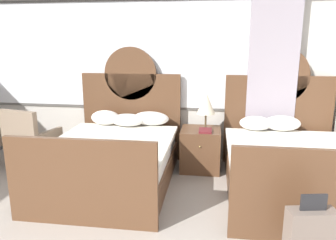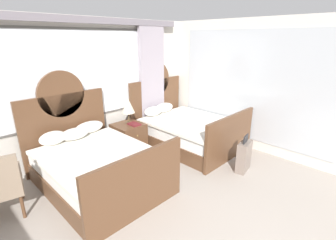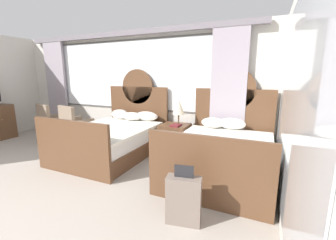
# 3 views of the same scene
# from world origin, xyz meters

# --- Properties ---
(wall_back_window) EXTENTS (6.85, 0.22, 2.70)m
(wall_back_window) POSITION_xyz_m (0.00, 4.24, 1.43)
(wall_back_window) COLOR beige
(wall_back_window) RESTS_ON ground_plane
(wall_right_mirror) EXTENTS (0.08, 4.83, 2.70)m
(wall_right_mirror) POSITION_xyz_m (3.45, 1.84, 1.35)
(wall_right_mirror) COLOR beige
(wall_right_mirror) RESTS_ON ground_plane
(bed_near_window) EXTENTS (1.58, 2.15, 1.79)m
(bed_near_window) POSITION_xyz_m (0.31, 3.16, 0.37)
(bed_near_window) COLOR brown
(bed_near_window) RESTS_ON ground_plane
(bed_near_mirror) EXTENTS (1.58, 2.15, 1.79)m
(bed_near_mirror) POSITION_xyz_m (2.57, 3.14, 0.36)
(bed_near_mirror) COLOR brown
(bed_near_mirror) RESTS_ON ground_plane
(nightstand_between_beds) EXTENTS (0.57, 0.60, 0.61)m
(nightstand_between_beds) POSITION_xyz_m (1.44, 3.77, 0.31)
(nightstand_between_beds) COLOR brown
(nightstand_between_beds) RESTS_ON ground_plane
(table_lamp_on_nightstand) EXTENTS (0.27, 0.27, 0.54)m
(table_lamp_on_nightstand) POSITION_xyz_m (1.50, 3.82, 0.99)
(table_lamp_on_nightstand) COLOR brown
(table_lamp_on_nightstand) RESTS_ON nightstand_between_beds
(book_on_nightstand) EXTENTS (0.18, 0.26, 0.03)m
(book_on_nightstand) POSITION_xyz_m (1.51, 3.65, 0.63)
(book_on_nightstand) COLOR maroon
(book_on_nightstand) RESTS_ON nightstand_between_beds
(armchair_by_window_left) EXTENTS (0.73, 0.73, 0.94)m
(armchair_by_window_left) POSITION_xyz_m (-1.01, 3.35, 0.51)
(armchair_by_window_left) COLOR #84705B
(armchair_by_window_left) RESTS_ON ground_plane
(armchair_by_window_centre) EXTENTS (0.73, 0.73, 0.94)m
(armchair_by_window_centre) POSITION_xyz_m (-1.82, 3.35, 0.51)
(armchair_by_window_centre) COLOR #84705B
(armchair_by_window_centre) RESTS_ON ground_plane
(suitcase_on_floor) EXTENTS (0.41, 0.23, 0.69)m
(suitcase_on_floor) POSITION_xyz_m (2.42, 1.64, 0.28)
(suitcase_on_floor) COLOR #75665B
(suitcase_on_floor) RESTS_ON ground_plane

